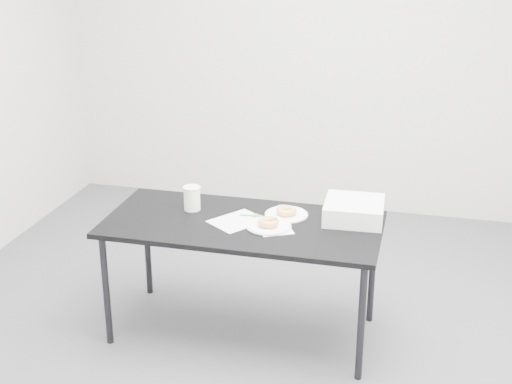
% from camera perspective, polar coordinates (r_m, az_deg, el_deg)
% --- Properties ---
extents(floor, '(4.00, 4.00, 0.00)m').
position_cam_1_polar(floor, '(4.28, -0.91, -10.66)').
color(floor, '#4E4E53').
rests_on(floor, ground).
extents(wall_back, '(4.00, 0.02, 2.70)m').
position_cam_1_polar(wall_back, '(5.67, 4.39, 11.83)').
color(wall_back, silver).
rests_on(wall_back, floor).
extents(table, '(1.52, 0.72, 0.69)m').
position_cam_1_polar(table, '(3.94, -1.08, -3.11)').
color(table, black).
rests_on(table, floor).
extents(scorecard, '(0.34, 0.35, 0.00)m').
position_cam_1_polar(scorecard, '(3.93, -1.50, -2.33)').
color(scorecard, white).
rests_on(scorecard, table).
extents(logo_patch, '(0.06, 0.06, 0.00)m').
position_cam_1_polar(logo_patch, '(3.99, -0.05, -1.91)').
color(logo_patch, green).
rests_on(logo_patch, scorecard).
extents(pen, '(0.13, 0.02, 0.01)m').
position_cam_1_polar(pen, '(3.98, -0.36, -1.89)').
color(pen, '#0D8A95').
rests_on(pen, scorecard).
extents(napkin, '(0.23, 0.23, 0.00)m').
position_cam_1_polar(napkin, '(3.83, 1.53, -2.98)').
color(napkin, white).
rests_on(napkin, table).
extents(plate_near, '(0.25, 0.25, 0.01)m').
position_cam_1_polar(plate_near, '(3.85, 1.01, -2.74)').
color(plate_near, white).
rests_on(plate_near, napkin).
extents(donut_near, '(0.15, 0.15, 0.04)m').
position_cam_1_polar(donut_near, '(3.84, 1.02, -2.43)').
color(donut_near, gold).
rests_on(donut_near, plate_near).
extents(plate_far, '(0.24, 0.24, 0.01)m').
position_cam_1_polar(plate_far, '(4.01, 2.44, -1.81)').
color(plate_far, white).
rests_on(plate_far, table).
extents(donut_far, '(0.15, 0.15, 0.04)m').
position_cam_1_polar(donut_far, '(4.00, 2.45, -1.52)').
color(donut_far, gold).
rests_on(donut_far, plate_far).
extents(coffee_cup, '(0.09, 0.09, 0.14)m').
position_cam_1_polar(coffee_cup, '(4.07, -5.14, -0.49)').
color(coffee_cup, white).
rests_on(coffee_cup, table).
extents(cup_lid, '(0.09, 0.09, 0.01)m').
position_cam_1_polar(cup_lid, '(4.08, 2.21, -1.36)').
color(cup_lid, white).
rests_on(cup_lid, table).
extents(bakery_box, '(0.33, 0.33, 0.11)m').
position_cam_1_polar(bakery_box, '(3.97, 7.85, -1.47)').
color(bakery_box, white).
rests_on(bakery_box, table).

